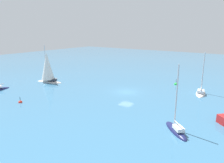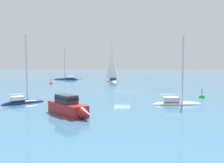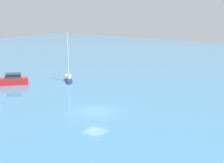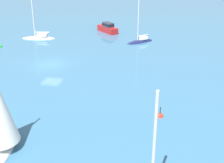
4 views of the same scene
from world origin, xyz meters
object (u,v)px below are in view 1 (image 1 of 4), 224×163
Objects in this scene: yacht_1 at (201,93)px; channel_buoy at (176,84)px; mooring_buoy at (20,102)px; yacht at (176,130)px; sloop at (48,69)px.

yacht_1 reaches higher than channel_buoy.
channel_buoy is 1.25× the size of mooring_buoy.
yacht is at bearing 108.72° from channel_buoy.
channel_buoy is at bearing 46.71° from yacht_1.
channel_buoy is (7.28, -21.49, -0.19)m from yacht.
channel_buoy is at bearing -24.75° from yacht.
mooring_buoy is (24.40, 4.80, -0.18)m from yacht.
sloop is 28.73m from channel_buoy.
channel_buoy is at bearing -123.07° from mooring_buoy.
sloop is 1.05× the size of yacht.
yacht_1 is 5.02× the size of channel_buoy.
yacht is (-31.82, 6.87, -2.90)m from sloop.
sloop reaches higher than channel_buoy.
channel_buoy is at bearing -164.27° from sloop.
yacht is at bearing 174.11° from yacht_1.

